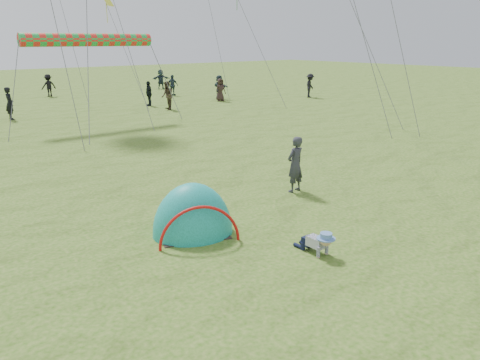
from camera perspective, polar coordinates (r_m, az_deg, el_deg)
ground at (r=10.48m, az=10.51°, el=-7.22°), size 140.00×140.00×0.00m
crawling_toddler at (r=9.72m, az=9.50°, el=-7.43°), size 0.49×0.70×0.53m
popup_tent at (r=10.71m, az=-5.75°, el=-6.48°), size 2.24×2.05×2.36m
standing_adult at (r=13.39m, az=6.74°, el=1.90°), size 0.62×0.44×1.61m
crowd_person_0 at (r=28.78m, az=-26.28°, el=8.38°), size 0.45×0.66×1.76m
crowd_person_2 at (r=37.78m, az=-8.21°, el=11.37°), size 0.78×1.01×1.60m
crowd_person_3 at (r=39.56m, az=-22.30°, el=10.62°), size 1.15×0.73×1.69m
crowd_person_5 at (r=43.24m, az=-9.63°, el=12.03°), size 1.65×0.85×1.71m
crowd_person_11 at (r=35.30m, az=-2.53°, el=11.26°), size 0.60×1.63×1.74m
crowd_person_13 at (r=29.92m, az=-8.87°, el=10.13°), size 0.91×1.03×1.76m
crowd_person_14 at (r=31.97m, az=-11.07°, el=10.30°), size 0.55×1.00×1.62m
crowd_person_15 at (r=36.54m, az=8.54°, el=11.31°), size 1.32×1.11×1.77m
crowd_person_16 at (r=33.94m, az=-2.40°, el=10.92°), size 0.82×0.57×1.59m
rainbow_tube_kite at (r=25.46m, az=-17.90°, el=15.95°), size 6.63×0.64×0.64m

